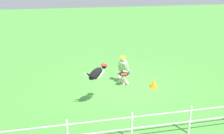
{
  "coord_description": "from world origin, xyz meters",
  "views": [
    {
      "loc": [
        2.75,
        9.8,
        4.54
      ],
      "look_at": [
        0.81,
        0.67,
        1.17
      ],
      "focal_mm": 40.31,
      "sensor_mm": 36.0,
      "label": 1
    }
  ],
  "objects_px": {
    "person": "(124,69)",
    "dog": "(96,73)",
    "frisbee_held": "(124,74)",
    "frisbee_flying": "(104,65)",
    "training_cone": "(153,84)"
  },
  "relations": [
    {
      "from": "dog",
      "to": "frisbee_flying",
      "type": "distance_m",
      "value": 0.41
    },
    {
      "from": "person",
      "to": "frisbee_held",
      "type": "xyz_separation_m",
      "value": [
        0.07,
        0.38,
        -0.09
      ]
    },
    {
      "from": "person",
      "to": "training_cone",
      "type": "height_order",
      "value": "person"
    },
    {
      "from": "person",
      "to": "frisbee_flying",
      "type": "height_order",
      "value": "frisbee_flying"
    },
    {
      "from": "person",
      "to": "dog",
      "type": "relative_size",
      "value": 1.41
    },
    {
      "from": "dog",
      "to": "training_cone",
      "type": "xyz_separation_m",
      "value": [
        -2.65,
        -1.22,
        -1.16
      ]
    },
    {
      "from": "frisbee_held",
      "to": "frisbee_flying",
      "type": "bearing_deg",
      "value": 51.07
    },
    {
      "from": "frisbee_flying",
      "to": "frisbee_held",
      "type": "bearing_deg",
      "value": -128.93
    },
    {
      "from": "frisbee_held",
      "to": "training_cone",
      "type": "xyz_separation_m",
      "value": [
        -1.24,
        0.29,
        -0.43
      ]
    },
    {
      "from": "frisbee_flying",
      "to": "training_cone",
      "type": "height_order",
      "value": "frisbee_flying"
    },
    {
      "from": "dog",
      "to": "frisbee_held",
      "type": "bearing_deg",
      "value": 15.95
    },
    {
      "from": "frisbee_flying",
      "to": "dog",
      "type": "bearing_deg",
      "value": 25.57
    },
    {
      "from": "person",
      "to": "dog",
      "type": "xyz_separation_m",
      "value": [
        1.48,
        1.89,
        0.65
      ]
    },
    {
      "from": "dog",
      "to": "frisbee_held",
      "type": "distance_m",
      "value": 2.19
    },
    {
      "from": "dog",
      "to": "person",
      "type": "bearing_deg",
      "value": 20.82
    }
  ]
}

